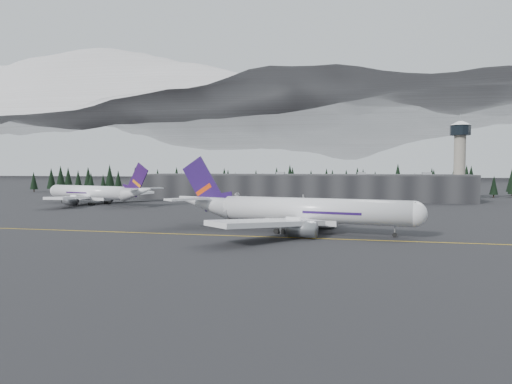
% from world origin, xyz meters
% --- Properties ---
extents(ground, '(1400.00, 1400.00, 0.00)m').
position_xyz_m(ground, '(0.00, 0.00, 0.00)').
color(ground, black).
rests_on(ground, ground).
extents(taxiline, '(400.00, 0.40, 0.02)m').
position_xyz_m(taxiline, '(0.00, -2.00, 0.01)').
color(taxiline, gold).
rests_on(taxiline, ground).
extents(terminal, '(160.00, 30.00, 12.60)m').
position_xyz_m(terminal, '(0.00, 125.00, 6.30)').
color(terminal, black).
rests_on(terminal, ground).
extents(control_tower, '(10.00, 10.00, 37.70)m').
position_xyz_m(control_tower, '(75.00, 128.00, 23.41)').
color(control_tower, gray).
rests_on(control_tower, ground).
extents(treeline, '(360.00, 20.00, 15.00)m').
position_xyz_m(treeline, '(0.00, 162.00, 7.50)').
color(treeline, black).
rests_on(treeline, ground).
extents(mountain_ridge, '(4400.00, 900.00, 420.00)m').
position_xyz_m(mountain_ridge, '(0.00, 1000.00, 0.00)').
color(mountain_ridge, white).
rests_on(mountain_ridge, ground).
extents(jet_main, '(63.27, 57.92, 18.74)m').
position_xyz_m(jet_main, '(11.58, 7.84, 5.28)').
color(jet_main, silver).
rests_on(jet_main, ground).
extents(jet_parked, '(59.13, 53.33, 17.85)m').
position_xyz_m(jet_parked, '(-81.07, 73.11, 5.03)').
color(jet_parked, silver).
rests_on(jet_parked, ground).
extents(gse_vehicle_a, '(3.96, 5.13, 1.30)m').
position_xyz_m(gse_vehicle_a, '(-24.50, 93.08, 0.65)').
color(gse_vehicle_a, silver).
rests_on(gse_vehicle_a, ground).
extents(gse_vehicle_b, '(3.91, 1.69, 1.31)m').
position_xyz_m(gse_vehicle_b, '(4.50, 99.90, 0.66)').
color(gse_vehicle_b, silver).
rests_on(gse_vehicle_b, ground).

